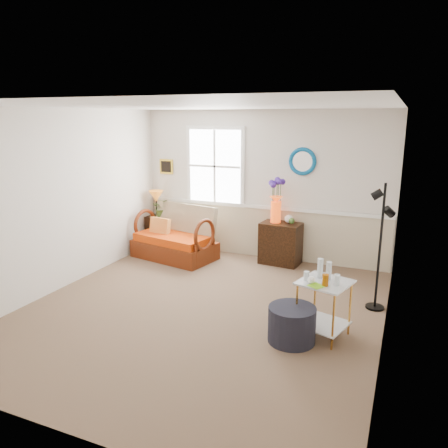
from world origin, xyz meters
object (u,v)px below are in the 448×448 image
at_px(lamp_stand, 157,231).
at_px(side_table, 323,309).
at_px(cabinet, 281,243).
at_px(floor_lamp, 380,248).
at_px(ottoman, 292,324).
at_px(loveseat, 174,233).

bearing_deg(lamp_stand, side_table, -32.76).
distance_m(lamp_stand, cabinet, 2.48).
height_order(floor_lamp, ottoman, floor_lamp).
bearing_deg(cabinet, loveseat, -161.44).
bearing_deg(ottoman, cabinet, 108.56).
bearing_deg(lamp_stand, floor_lamp, -17.57).
height_order(loveseat, cabinet, loveseat).
xyz_separation_m(lamp_stand, floor_lamp, (4.15, -1.31, 0.53)).
distance_m(loveseat, side_table, 3.53).
distance_m(cabinet, floor_lamp, 2.16).
bearing_deg(floor_lamp, cabinet, 134.06).
xyz_separation_m(lamp_stand, ottoman, (3.35, -2.61, -0.10)).
bearing_deg(side_table, floor_lamp, 63.95).
xyz_separation_m(cabinet, ottoman, (0.87, -2.58, -0.15)).
height_order(lamp_stand, cabinet, cabinet).
xyz_separation_m(lamp_stand, side_table, (3.65, -2.35, 0.03)).
xyz_separation_m(loveseat, lamp_stand, (-0.65, 0.48, -0.16)).
height_order(cabinet, floor_lamp, floor_lamp).
relative_size(cabinet, side_table, 1.07).
relative_size(cabinet, floor_lamp, 0.43).
height_order(lamp_stand, ottoman, lamp_stand).
bearing_deg(floor_lamp, side_table, -124.37).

